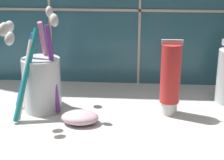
{
  "coord_description": "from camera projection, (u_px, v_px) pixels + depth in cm",
  "views": [
    {
      "loc": [
        2.22,
        -59.01,
        29.83
      ],
      "look_at": [
        -2.49,
        1.42,
        8.84
      ],
      "focal_mm": 60.0,
      "sensor_mm": 36.0,
      "label": 1
    }
  ],
  "objects": [
    {
      "name": "sink_counter",
      "position": [
        126.0,
        125.0,
        0.65
      ],
      "size": [
        76.47,
        39.76,
        2.0
      ],
      "primitive_type": "cube",
      "color": "silver",
      "rests_on": "ground"
    },
    {
      "name": "toothbrush_cup",
      "position": [
        41.0,
        81.0,
        0.67
      ],
      "size": [
        10.82,
        15.15,
        18.44
      ],
      "color": "silver",
      "rests_on": "sink_counter"
    },
    {
      "name": "toothpaste_tube",
      "position": [
        170.0,
        78.0,
        0.65
      ],
      "size": [
        3.68,
        3.5,
        13.62
      ],
      "color": "white",
      "rests_on": "sink_counter"
    },
    {
      "name": "soap_bar",
      "position": [
        80.0,
        117.0,
        0.63
      ],
      "size": [
        6.37,
        4.65,
        2.2
      ],
      "primitive_type": "ellipsoid",
      "color": "#DBB2C6",
      "rests_on": "sink_counter"
    }
  ]
}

